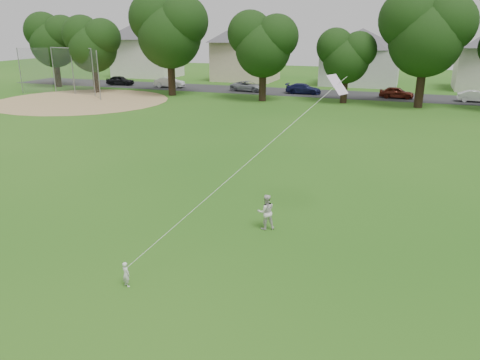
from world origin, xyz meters
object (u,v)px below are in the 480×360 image
(older_boy, at_px, (266,212))
(kite, at_px, (243,167))
(toddler, at_px, (126,274))
(baseball_backstop, at_px, (69,72))

(older_boy, distance_m, kite, 2.94)
(toddler, height_order, baseball_backstop, baseball_backstop)
(older_boy, height_order, baseball_backstop, baseball_backstop)
(kite, relative_size, baseball_backstop, 0.87)
(baseball_backstop, bearing_deg, toddler, -49.33)
(older_boy, bearing_deg, baseball_backstop, -72.95)
(baseball_backstop, bearing_deg, kite, -43.72)
(kite, xyz_separation_m, baseball_backstop, (-31.47, 30.10, -0.44))
(kite, height_order, baseball_backstop, kite)
(toddler, xyz_separation_m, kite, (2.46, 3.67, 2.61))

